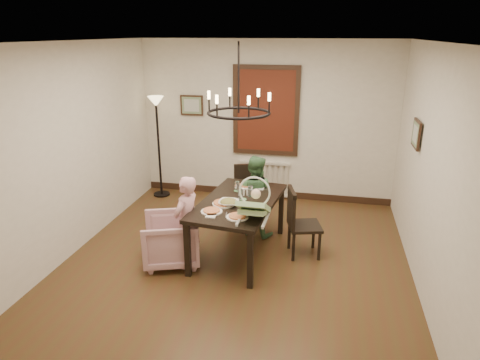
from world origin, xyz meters
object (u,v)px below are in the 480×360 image
at_px(chair_right, 305,222).
at_px(seated_man, 255,202).
at_px(chair_far, 248,195).
at_px(floor_lamp, 159,149).
at_px(baby_bouncer, 254,205).
at_px(drinking_glass, 240,194).
at_px(dining_table, 239,206).
at_px(elderly_woman, 187,230).
at_px(armchair, 171,240).

bearing_deg(chair_right, seated_man, 42.30).
height_order(chair_far, floor_lamp, floor_lamp).
distance_m(baby_bouncer, drinking_glass, 0.67).
distance_m(dining_table, baby_bouncer, 0.68).
distance_m(chair_far, seated_man, 0.40).
xyz_separation_m(elderly_woman, baby_bouncer, (0.88, -0.08, 0.45)).
bearing_deg(baby_bouncer, armchair, 175.08).
bearing_deg(seated_man, chair_far, -50.93).
distance_m(chair_right, armchair, 1.80).
xyz_separation_m(seated_man, drinking_glass, (-0.09, -0.58, 0.34)).
height_order(dining_table, seated_man, seated_man).
height_order(baby_bouncer, floor_lamp, floor_lamp).
relative_size(chair_far, elderly_woman, 0.92).
bearing_deg(seated_man, armchair, 63.87).
relative_size(chair_far, baby_bouncer, 1.69).
xyz_separation_m(dining_table, floor_lamp, (-1.89, 1.86, 0.21)).
bearing_deg(dining_table, elderly_woman, -134.65).
height_order(chair_far, armchair, chair_far).
distance_m(chair_right, seated_man, 0.92).
relative_size(baby_bouncer, floor_lamp, 0.31).
bearing_deg(chair_far, chair_right, -62.10).
height_order(dining_table, elderly_woman, elderly_woman).
distance_m(dining_table, chair_far, 1.03).
bearing_deg(elderly_woman, floor_lamp, -134.23).
height_order(dining_table, chair_right, chair_right).
height_order(seated_man, drinking_glass, seated_man).
relative_size(chair_right, seated_man, 0.94).
xyz_separation_m(chair_right, elderly_woman, (-1.46, -0.61, 0.03)).
bearing_deg(armchair, seated_man, 119.84).
relative_size(chair_far, floor_lamp, 0.52).
bearing_deg(elderly_woman, chair_far, 176.93).
bearing_deg(floor_lamp, chair_right, -31.89).
bearing_deg(seated_man, floor_lamp, -16.97).
xyz_separation_m(dining_table, drinking_glass, (0.01, 0.05, 0.15)).
height_order(armchair, floor_lamp, floor_lamp).
distance_m(seated_man, drinking_glass, 0.68).
distance_m(dining_table, elderly_woman, 0.77).
bearing_deg(baby_bouncer, floor_lamp, 133.07).
relative_size(chair_far, drinking_glass, 6.74).
xyz_separation_m(armchair, elderly_woman, (0.24, -0.03, 0.18)).
relative_size(dining_table, armchair, 2.43).
height_order(elderly_woman, drinking_glass, elderly_woman).
xyz_separation_m(armchair, baby_bouncer, (1.12, -0.11, 0.63)).
relative_size(elderly_woman, seated_man, 1.00).
relative_size(dining_table, chair_right, 1.83).
xyz_separation_m(chair_far, drinking_glass, (0.07, -0.95, 0.38)).
distance_m(elderly_woman, drinking_glass, 0.85).
xyz_separation_m(dining_table, elderly_woman, (-0.58, -0.46, -0.18)).
distance_m(elderly_woman, baby_bouncer, 0.99).
height_order(chair_right, elderly_woman, elderly_woman).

